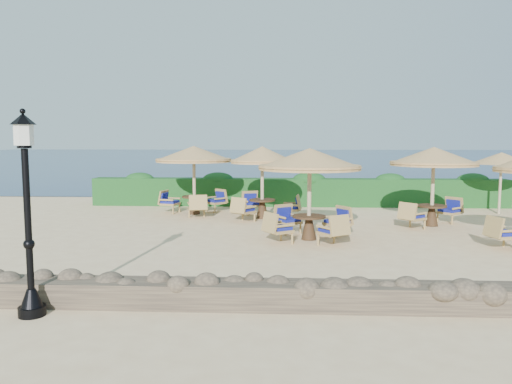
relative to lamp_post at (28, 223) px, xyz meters
name	(u,v)px	position (x,y,z in m)	size (l,w,h in m)	color
ground	(305,238)	(4.80, 6.80, -1.55)	(120.00, 120.00, 0.00)	beige
sea	(286,157)	(4.80, 76.80, -1.55)	(160.00, 160.00, 0.00)	#0B1D46
hedge	(298,192)	(4.80, 14.00, -0.95)	(18.00, 0.90, 1.20)	#144019
stone_wall	(322,296)	(4.80, 0.60, -1.33)	(15.00, 0.65, 0.44)	brown
lamp_post	(28,223)	(0.00, 0.00, 0.00)	(0.44, 0.44, 3.31)	black
extra_parasol	(502,158)	(12.60, 12.00, 0.62)	(2.30, 2.30, 2.41)	tan
cafe_set_0	(309,176)	(4.90, 6.55, 0.32)	(2.98, 2.98, 2.65)	tan
cafe_set_2	(194,164)	(0.71, 11.36, 0.39)	(2.96, 2.96, 2.65)	tan
cafe_set_3	(262,170)	(3.39, 10.42, 0.24)	(2.60, 2.76, 2.65)	tan
cafe_set_4	(433,166)	(9.14, 9.08, 0.47)	(2.87, 2.87, 2.65)	tan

